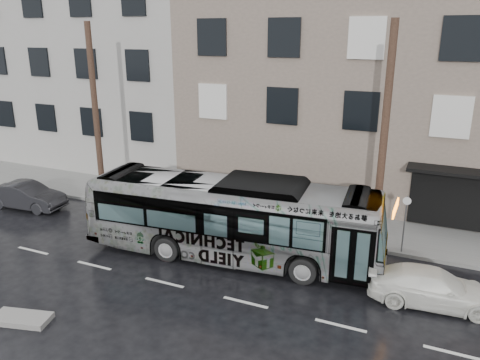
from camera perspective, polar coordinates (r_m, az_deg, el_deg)
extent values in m
plane|color=black|center=(19.40, -5.17, -8.97)|extent=(120.00, 120.00, 0.00)
cube|color=gray|center=(23.39, 0.64, -3.91)|extent=(90.00, 3.60, 0.15)
cube|color=gray|center=(28.20, 16.75, 10.47)|extent=(20.00, 12.00, 11.00)
cube|color=#A4A29B|center=(39.55, -19.05, 15.77)|extent=(26.00, 15.00, 16.00)
cylinder|color=#513628|center=(18.94, 17.11, 4.60)|extent=(0.30, 0.30, 9.00)
cylinder|color=#513628|center=(24.75, -17.17, 7.53)|extent=(0.30, 0.30, 9.00)
cylinder|color=slate|center=(19.82, 19.41, -5.09)|extent=(0.06, 0.06, 2.40)
imported|color=#B2B2B2|center=(18.48, -0.97, -4.67)|extent=(12.06, 3.80, 3.30)
imported|color=white|center=(17.09, 22.45, -12.00)|extent=(4.32, 2.12, 1.21)
imported|color=black|center=(26.27, -24.59, -1.75)|extent=(4.17, 1.79, 1.34)
cube|color=gray|center=(16.74, -25.08, -15.06)|extent=(1.94, 1.22, 0.18)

